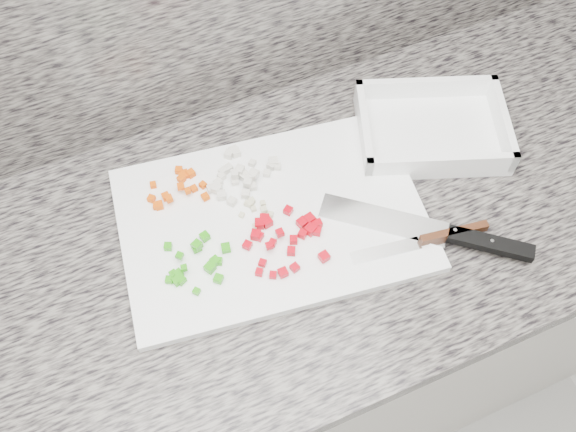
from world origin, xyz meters
The scene contains 11 objects.
cabinet centered at (0.00, 1.44, 0.43)m, with size 3.92×0.62×0.86m, color silver.
countertop centered at (0.00, 1.44, 0.88)m, with size 3.96×0.64×0.04m, color #67625B.
cutting_board centered at (0.11, 1.46, 0.91)m, with size 0.50×0.34×0.02m, color white.
carrot_pile centered at (-0.02, 1.57, 0.92)m, with size 0.10×0.08×0.02m.
onion_pile centered at (0.09, 1.55, 0.93)m, with size 0.14×0.11×0.02m.
green_pepper_pile centered at (-0.03, 1.43, 0.92)m, with size 0.12×0.11×0.02m.
red_pepper_pile centered at (0.12, 1.41, 0.92)m, with size 0.14×0.12×0.02m.
garlic_pile centered at (0.09, 1.48, 0.92)m, with size 0.06×0.06×0.01m.
chef_knife centered at (0.37, 1.31, 0.92)m, with size 0.29×0.25×0.02m.
paring_knife centered at (0.34, 1.31, 0.92)m, with size 0.23×0.05×0.02m.
tray centered at (0.45, 1.51, 0.92)m, with size 0.31×0.27×0.05m.
Camera 1 is at (-0.08, 0.95, 1.83)m, focal length 40.00 mm.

